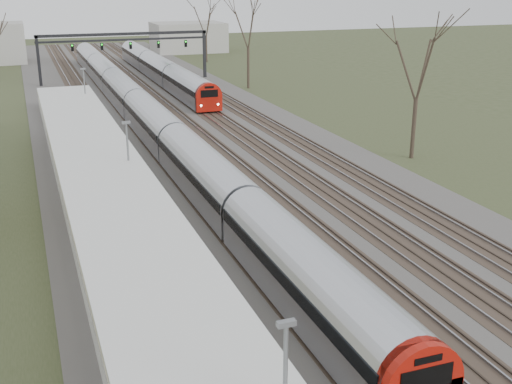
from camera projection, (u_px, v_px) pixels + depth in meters
track_bed at (185, 134)px, 53.99m from camera, size 24.00×160.00×0.22m
platform at (98, 210)px, 35.25m from camera, size 3.50×69.00×1.00m
canopy at (104, 172)px, 30.13m from camera, size 4.10×50.00×3.11m
signal_gantry at (124, 42)px, 79.12m from camera, size 21.00×0.59×6.08m
tree_east_far at (419, 58)px, 44.58m from camera, size 5.00×5.00×10.30m
train_near at (138, 106)px, 58.02m from camera, size 2.62×90.21×3.05m
train_far at (160, 69)px, 81.14m from camera, size 2.62×45.21×3.05m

